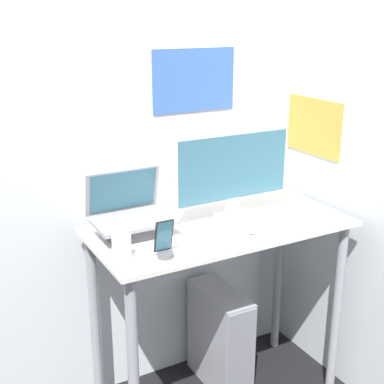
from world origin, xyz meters
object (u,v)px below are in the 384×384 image
Objects in this scene: monitor at (233,176)px; keyboard at (216,242)px; computer_tower at (220,338)px; mouse at (252,232)px; cell_phone at (165,245)px; laptop at (132,219)px.

monitor is 0.39m from keyboard.
computer_tower is (-0.03, 0.05, -0.89)m from monitor.
keyboard is at bearing -126.50° from computer_tower.
cell_phone is (-0.43, -0.02, 0.04)m from mouse.
monitor is 0.30m from mouse.
monitor is 2.21× the size of keyboard.
monitor is at bearing -59.13° from computer_tower.
mouse is (0.46, -0.25, -0.06)m from laptop.
computer_tower is (0.21, 0.28, -0.70)m from keyboard.
keyboard is 0.78m from computer_tower.
keyboard is at bearing -44.05° from laptop.
mouse is at bearing 3.75° from keyboard.
monitor reaches higher than laptop.
computer_tower is at bearing 2.75° from laptop.
laptop is 2.18× the size of cell_phone.
mouse is at bearing -100.64° from monitor.
monitor is at bearing 45.15° from keyboard.
laptop is 0.56× the size of monitor.
mouse is (-0.04, -0.22, -0.19)m from monitor.
mouse reaches higher than computer_tower.
cell_phone reaches higher than mouse.
laptop is 0.90m from computer_tower.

